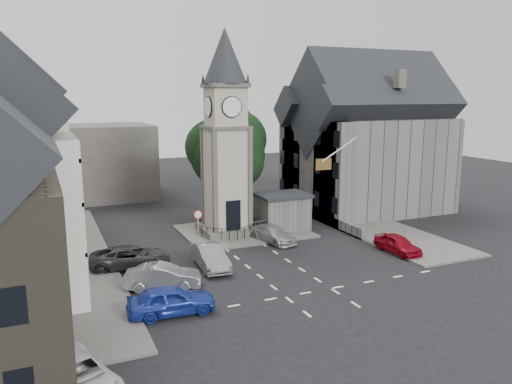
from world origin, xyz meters
name	(u,v)px	position (x,y,z in m)	size (l,w,h in m)	color
ground	(268,264)	(0.00, 0.00, 0.00)	(120.00, 120.00, 0.00)	black
pavement_west	(66,260)	(-12.50, 6.00, 0.07)	(6.00, 30.00, 0.14)	#595651
pavement_east	(350,219)	(12.00, 8.00, 0.07)	(6.00, 26.00, 0.14)	#595651
central_island	(244,231)	(1.50, 8.00, 0.08)	(10.00, 8.00, 0.16)	#595651
road_markings	(308,292)	(0.00, -5.50, 0.01)	(20.00, 8.00, 0.01)	silver
clock_tower	(226,135)	(0.00, 7.99, 8.12)	(4.86, 4.86, 16.25)	#4C4944
stone_shelter	(282,212)	(4.80, 7.50, 1.55)	(4.30, 3.30, 3.08)	#585551
town_tree	(228,143)	(2.00, 13.00, 6.97)	(7.20, 7.20, 10.80)	black
warning_sign_post	(198,221)	(-3.20, 5.43, 2.03)	(0.70, 0.19, 2.85)	black
terrace_pink	(14,152)	(-15.50, 16.00, 6.58)	(8.10, 7.60, 12.80)	tan
terrace_cream	(9,165)	(-15.50, 8.00, 6.58)	(8.10, 7.60, 12.80)	beige
terrace_tudor	(3,191)	(-15.50, 0.00, 6.19)	(8.10, 7.60, 12.00)	silver
backdrop_west	(56,164)	(-12.00, 28.00, 4.00)	(20.00, 10.00, 8.00)	#4C4944
east_building	(366,147)	(15.59, 11.00, 6.26)	(14.40, 11.40, 12.60)	#585551
east_boundary_wall	(313,213)	(9.20, 10.00, 0.45)	(0.40, 16.00, 0.90)	#585551
flagpole	(339,149)	(8.00, 4.00, 7.00)	(3.68, 0.10, 2.74)	white
car_west_blue	(171,300)	(-7.92, -5.18, 0.77)	(1.82, 4.52, 1.54)	#1D33A1
car_west_silver	(163,277)	(-7.50, -1.52, 0.72)	(1.53, 4.40, 1.45)	gray
car_west_grey	(130,257)	(-8.63, 2.87, 0.72)	(2.39, 5.19, 1.44)	#272729
car_island_silver	(210,257)	(-3.84, 0.76, 0.76)	(1.61, 4.62, 1.52)	gray
car_island_east	(273,234)	(2.50, 4.50, 0.64)	(1.79, 4.41, 1.28)	#ACB0B4
car_east_red	(398,244)	(9.51, -1.61, 0.67)	(1.59, 3.95, 1.34)	maroon
van_sw_white	(75,376)	(-13.00, -10.56, 0.70)	(2.31, 5.00, 1.39)	silver
pedestrian	(337,209)	(11.50, 9.41, 0.78)	(0.57, 0.37, 1.55)	beige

